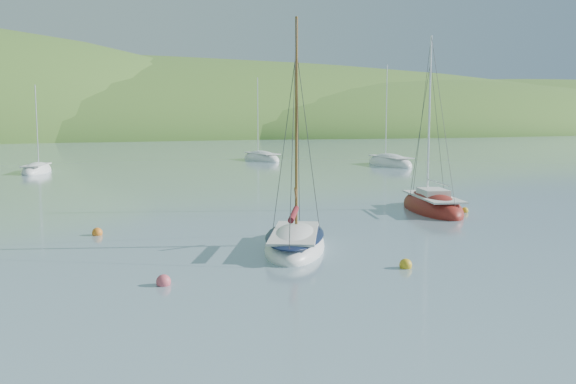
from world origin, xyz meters
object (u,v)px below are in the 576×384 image
object	(u,v)px
sloop_red	(432,207)
distant_sloop_b	(261,159)
distant_sloop_d	(390,164)
distant_sloop_a	(37,171)
daysailer_white	(295,243)

from	to	relation	value
sloop_red	distant_sloop_b	size ratio (longest dim) A/B	1.01
distant_sloop_b	distant_sloop_d	bearing A→B (deg)	-57.68
sloop_red	distant_sloop_a	xyz separation A→B (m)	(-22.44, 34.99, -0.05)
distant_sloop_b	daysailer_white	bearing A→B (deg)	-115.63
distant_sloop_a	daysailer_white	bearing A→B (deg)	-61.48
distant_sloop_b	distant_sloop_a	bearing A→B (deg)	-171.68
sloop_red	distant_sloop_b	bearing A→B (deg)	99.26
distant_sloop_d	distant_sloop_a	bearing A→B (deg)	174.95
sloop_red	distant_sloop_a	size ratio (longest dim) A/B	1.20
daysailer_white	distant_sloop_a	xyz separation A→B (m)	(-10.99, 42.19, -0.07)
sloop_red	distant_sloop_b	xyz separation A→B (m)	(3.36, 43.16, -0.03)
sloop_red	daysailer_white	bearing A→B (deg)	-134.15
daysailer_white	distant_sloop_b	size ratio (longest dim) A/B	0.95
distant_sloop_a	distant_sloop_b	distance (m)	27.06
daysailer_white	sloop_red	bearing A→B (deg)	56.89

